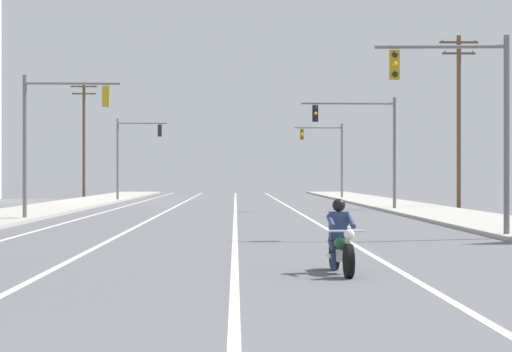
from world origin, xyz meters
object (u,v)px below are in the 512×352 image
at_px(traffic_signal_mid_left, 132,147).
at_px(traffic_signal_far_right, 329,150).
at_px(utility_pole_left_far, 84,135).
at_px(traffic_signal_mid_right, 367,135).
at_px(utility_pole_right_far, 459,116).
at_px(traffic_signal_near_right, 469,106).
at_px(motorcycle_with_rider, 341,243).
at_px(traffic_signal_near_left, 52,126).

height_order(traffic_signal_mid_left, traffic_signal_far_right, same).
height_order(traffic_signal_mid_left, utility_pole_left_far, utility_pole_left_far).
bearing_deg(traffic_signal_mid_left, utility_pole_left_far, 113.08).
height_order(traffic_signal_mid_right, traffic_signal_mid_left, same).
bearing_deg(utility_pole_right_far, traffic_signal_near_right, -103.07).
xyz_separation_m(motorcycle_with_rider, utility_pole_left_far, (-15.65, 64.69, 4.96)).
relative_size(traffic_signal_near_right, traffic_signal_mid_left, 1.00).
xyz_separation_m(traffic_signal_near_left, traffic_signal_mid_right, (15.02, 10.65, 0.07)).
relative_size(motorcycle_with_rider, traffic_signal_mid_left, 0.35).
bearing_deg(motorcycle_with_rider, traffic_signal_mid_right, 80.90).
relative_size(traffic_signal_near_right, utility_pole_right_far, 0.61).
bearing_deg(traffic_signal_mid_left, traffic_signal_near_right, -70.06).
bearing_deg(motorcycle_with_rider, traffic_signal_near_left, 114.76).
distance_m(traffic_signal_mid_right, traffic_signal_far_right, 25.28).
height_order(traffic_signal_mid_right, traffic_signal_far_right, same).
distance_m(traffic_signal_mid_left, utility_pole_right_far, 25.96).
bearing_deg(traffic_signal_far_right, utility_pole_right_far, -75.77).
xyz_separation_m(traffic_signal_far_right, utility_pole_right_far, (5.48, -21.60, 1.41)).
xyz_separation_m(traffic_signal_near_right, traffic_signal_mid_left, (-14.92, 41.12, -0.02)).
bearing_deg(traffic_signal_mid_right, motorcycle_with_rider, -99.10).
height_order(motorcycle_with_rider, traffic_signal_far_right, traffic_signal_far_right).
bearing_deg(traffic_signal_mid_right, traffic_signal_mid_left, 128.27).
bearing_deg(traffic_signal_far_right, traffic_signal_mid_right, -91.00).
bearing_deg(traffic_signal_near_left, traffic_signal_far_right, 66.71).
relative_size(traffic_signal_far_right, utility_pole_right_far, 0.61).
relative_size(traffic_signal_near_left, traffic_signal_mid_left, 1.00).
distance_m(utility_pole_right_far, utility_pole_left_far, 39.38).
bearing_deg(motorcycle_with_rider, traffic_signal_mid_left, 100.91).
bearing_deg(traffic_signal_near_left, utility_pole_left_far, 97.59).
bearing_deg(traffic_signal_near_left, motorcycle_with_rider, -65.24).
distance_m(traffic_signal_near_right, traffic_signal_mid_left, 43.75).
relative_size(traffic_signal_near_right, traffic_signal_near_left, 1.00).
bearing_deg(traffic_signal_mid_left, traffic_signal_far_right, 22.12).
bearing_deg(traffic_signal_near_right, motorcycle_with_rider, -116.98).
bearing_deg(traffic_signal_mid_right, traffic_signal_near_right, -90.18).
distance_m(traffic_signal_mid_left, utility_pole_left_far, 14.87).
relative_size(motorcycle_with_rider, traffic_signal_far_right, 0.35).
distance_m(traffic_signal_mid_right, traffic_signal_mid_left, 24.20).
bearing_deg(traffic_signal_mid_left, traffic_signal_mid_right, -51.73).
bearing_deg(utility_pole_left_far, motorcycle_with_rider, -76.40).
relative_size(traffic_signal_mid_right, traffic_signal_mid_left, 1.00).
height_order(motorcycle_with_rider, traffic_signal_near_left, traffic_signal_near_left).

